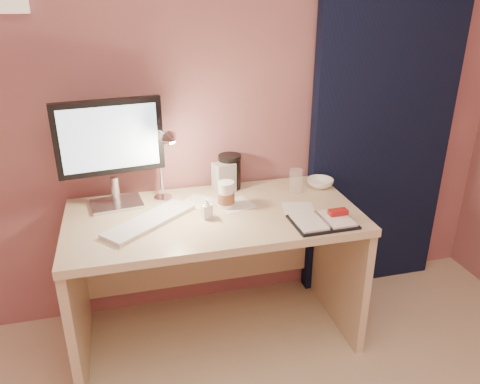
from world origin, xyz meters
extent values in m
plane|color=#B06D66|center=(0.00, 1.75, 1.25)|extent=(3.50, 0.00, 3.50)
cube|color=black|center=(1.05, 1.69, 1.10)|extent=(0.85, 0.08, 2.20)
cube|color=#CFB692|center=(0.00, 1.38, 0.71)|extent=(1.40, 0.70, 0.04)
cube|color=#CFB692|center=(-0.68, 1.38, 0.34)|extent=(0.04, 0.66, 0.69)
cube|color=#CFB692|center=(0.68, 1.38, 0.34)|extent=(0.04, 0.66, 0.69)
cube|color=#CFB692|center=(0.00, 1.71, 0.40)|extent=(1.32, 0.03, 0.55)
cube|color=silver|center=(-0.45, 1.59, 0.74)|extent=(0.27, 0.21, 0.02)
cylinder|color=silver|center=(-0.45, 1.59, 0.81)|extent=(0.04, 0.04, 0.13)
cube|color=black|center=(-0.45, 1.59, 1.09)|extent=(0.50, 0.10, 0.36)
cube|color=#BBDCFF|center=(-0.45, 1.56, 1.09)|extent=(0.44, 0.06, 0.30)
cube|color=silver|center=(-0.31, 1.35, 0.74)|extent=(0.45, 0.41, 0.02)
cube|color=black|center=(0.47, 1.15, 0.74)|extent=(0.29, 0.22, 0.01)
cube|color=silver|center=(0.40, 1.15, 0.75)|extent=(0.13, 0.19, 0.01)
cube|color=silver|center=(0.54, 1.16, 0.75)|extent=(0.13, 0.19, 0.01)
cube|color=#A1240D|center=(0.55, 1.18, 0.76)|extent=(0.09, 0.05, 0.02)
cube|color=silver|center=(0.12, 1.45, 0.73)|extent=(0.20, 0.20, 0.00)
cube|color=silver|center=(0.41, 1.33, 0.73)|extent=(0.18, 0.18, 0.00)
cube|color=silver|center=(-0.05, 1.52, 0.73)|extent=(0.23, 0.23, 0.00)
cylinder|color=white|center=(0.07, 1.43, 0.79)|extent=(0.08, 0.08, 0.12)
cylinder|color=brown|center=(0.07, 1.43, 0.78)|extent=(0.08, 0.08, 0.05)
cylinder|color=white|center=(0.07, 1.43, 0.86)|extent=(0.08, 0.08, 0.01)
cylinder|color=white|center=(0.47, 1.53, 0.79)|extent=(0.07, 0.07, 0.12)
imported|color=white|center=(0.63, 1.56, 0.75)|extent=(0.19, 0.19, 0.05)
imported|color=white|center=(-0.04, 1.34, 0.78)|extent=(0.05, 0.05, 0.10)
cylinder|color=black|center=(0.15, 1.67, 0.81)|extent=(0.12, 0.12, 0.17)
cube|color=#B5B6B2|center=(0.11, 1.63, 0.81)|extent=(0.12, 0.11, 0.16)
cylinder|color=silver|center=(-0.22, 1.60, 0.74)|extent=(0.09, 0.09, 0.02)
cylinder|color=silver|center=(-0.22, 1.60, 0.92)|extent=(0.01, 0.01, 0.35)
cone|color=silver|center=(-0.27, 1.45, 1.09)|extent=(0.09, 0.08, 0.07)
camera|label=1|loc=(-0.38, -0.61, 1.72)|focal=35.00mm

